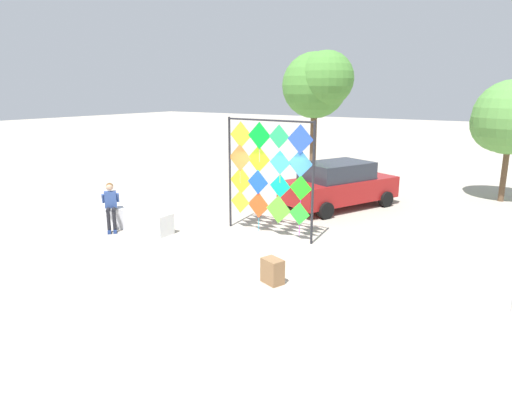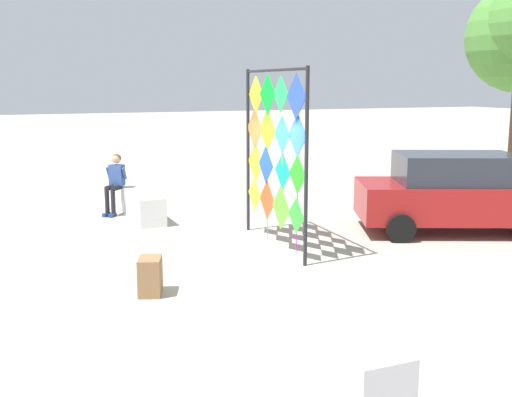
% 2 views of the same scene
% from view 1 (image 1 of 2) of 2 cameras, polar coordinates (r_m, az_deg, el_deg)
% --- Properties ---
extents(ground, '(120.00, 120.00, 0.00)m').
position_cam_1_polar(ground, '(12.78, -1.63, -6.11)').
color(ground, '#ADA393').
extents(plaza_ledge_left, '(4.26, 0.61, 0.66)m').
position_cam_1_polar(plaza_ledge_left, '(15.30, -16.98, -2.08)').
color(plaza_ledge_left, silver).
rests_on(plaza_ledge_left, ground).
extents(plaza_ledge_right, '(4.26, 0.61, 0.66)m').
position_cam_1_polar(plaza_ledge_right, '(10.42, 17.96, -9.57)').
color(plaza_ledge_right, silver).
rests_on(plaza_ledge_right, ground).
extents(kite_display_rack, '(3.04, 0.19, 3.52)m').
position_cam_1_polar(kite_display_rack, '(13.33, 1.55, 3.72)').
color(kite_display_rack, '#232328').
rests_on(kite_display_rack, ground).
extents(seated_vendor, '(0.72, 0.70, 1.50)m').
position_cam_1_polar(seated_vendor, '(14.69, -18.04, -0.55)').
color(seated_vendor, black).
rests_on(seated_vendor, ground).
extents(parked_car, '(3.54, 4.84, 1.73)m').
position_cam_1_polar(parked_car, '(17.07, 10.49, 1.77)').
color(parked_car, maroon).
rests_on(parked_car, ground).
extents(cardboard_box_large, '(0.58, 0.49, 0.58)m').
position_cam_1_polar(cardboard_box_large, '(10.37, 2.12, -9.22)').
color(cardboard_box_large, olive).
rests_on(cardboard_box_large, ground).
extents(tree_broadleaf, '(2.94, 2.95, 4.74)m').
position_cam_1_polar(tree_broadleaf, '(20.10, 29.45, 8.79)').
color(tree_broadleaf, brown).
rests_on(tree_broadleaf, ground).
extents(tree_far_right, '(3.65, 3.23, 6.17)m').
position_cam_1_polar(tree_far_right, '(22.66, 7.76, 14.35)').
color(tree_far_right, brown).
rests_on(tree_far_right, ground).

